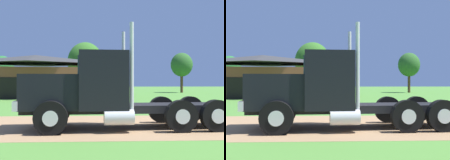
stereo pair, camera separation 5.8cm
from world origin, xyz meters
TOP-DOWN VIEW (x-y plane):
  - ground_plane at (0.00, 0.00)m, footprint 200.00×200.00m
  - dirt_track at (0.00, 0.00)m, footprint 120.00×6.28m
  - truck_foreground_white at (-0.52, -0.78)m, footprint 7.93×3.09m
  - shed_building at (-7.52, 21.30)m, footprint 15.06×8.33m
  - tree_left at (-17.03, 38.94)m, footprint 3.90×3.90m
  - tree_mid at (-2.43, 32.82)m, footprint 5.45×5.45m
  - tree_right at (13.23, 34.84)m, footprint 3.54×3.54m

SIDE VIEW (x-z plane):
  - ground_plane at x=0.00m, z-range 0.00..0.00m
  - dirt_track at x=0.00m, z-range 0.00..0.01m
  - truck_foreground_white at x=-0.52m, z-range -0.56..3.20m
  - shed_building at x=-7.52m, z-range -0.09..4.69m
  - tree_left at x=-17.03m, z-range 0.96..7.23m
  - tree_right at x=13.23m, z-range 1.28..7.80m
  - tree_mid at x=-2.43m, z-range 0.92..8.77m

